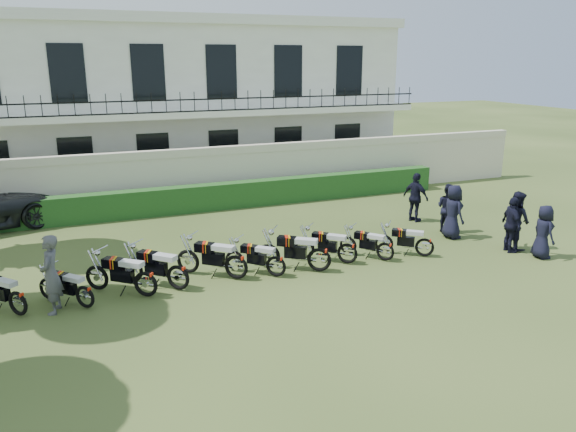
% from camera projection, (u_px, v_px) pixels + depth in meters
% --- Properties ---
extents(ground, '(100.00, 100.00, 0.00)m').
position_uv_depth(ground, '(273.00, 274.00, 15.26)').
color(ground, '#32451B').
rests_on(ground, ground).
extents(perimeter_wall, '(30.00, 0.35, 2.30)m').
position_uv_depth(perimeter_wall, '(201.00, 176.00, 22.07)').
color(perimeter_wall, beige).
rests_on(perimeter_wall, ground).
extents(hedge, '(18.00, 0.60, 1.00)m').
position_uv_depth(hedge, '(232.00, 195.00, 21.91)').
color(hedge, '#214318').
rests_on(hedge, ground).
extents(building, '(20.40, 9.60, 7.40)m').
position_uv_depth(building, '(169.00, 100.00, 26.70)').
color(building, white).
rests_on(building, ground).
extents(motorcycle_0, '(1.27, 1.45, 1.00)m').
position_uv_depth(motorcycle_0, '(17.00, 297.00, 12.63)').
color(motorcycle_0, black).
rests_on(motorcycle_0, ground).
extents(motorcycle_1, '(1.24, 1.30, 0.93)m').
position_uv_depth(motorcycle_1, '(85.00, 292.00, 13.03)').
color(motorcycle_1, black).
rests_on(motorcycle_1, ground).
extents(motorcycle_2, '(1.63, 1.37, 1.11)m').
position_uv_depth(motorcycle_2, '(145.00, 278.00, 13.62)').
color(motorcycle_2, black).
rests_on(motorcycle_2, ground).
extents(motorcycle_3, '(1.53, 1.49, 1.11)m').
position_uv_depth(motorcycle_3, '(178.00, 271.00, 14.03)').
color(motorcycle_3, black).
rests_on(motorcycle_3, ground).
extents(motorcycle_4, '(1.65, 1.41, 1.13)m').
position_uv_depth(motorcycle_4, '(236.00, 261.00, 14.71)').
color(motorcycle_4, black).
rests_on(motorcycle_4, ground).
extents(motorcycle_5, '(1.37, 1.29, 0.98)m').
position_uv_depth(motorcycle_5, '(276.00, 261.00, 14.91)').
color(motorcycle_5, black).
rests_on(motorcycle_5, ground).
extents(motorcycle_6, '(1.76, 1.32, 1.14)m').
position_uv_depth(motorcycle_6, '(319.00, 254.00, 15.24)').
color(motorcycle_6, black).
rests_on(motorcycle_6, ground).
extents(motorcycle_7, '(1.44, 1.33, 1.02)m').
position_uv_depth(motorcycle_7, '(348.00, 248.00, 15.86)').
color(motorcycle_7, black).
rests_on(motorcycle_7, ground).
extents(motorcycle_8, '(1.13, 1.37, 0.92)m').
position_uv_depth(motorcycle_8, '(386.00, 247.00, 16.10)').
color(motorcycle_8, black).
rests_on(motorcycle_8, ground).
extents(motorcycle_9, '(1.41, 1.16, 0.95)m').
position_uv_depth(motorcycle_9, '(425.00, 243.00, 16.44)').
color(motorcycle_9, black).
rests_on(motorcycle_9, ground).
extents(inspector, '(0.61, 0.77, 1.86)m').
position_uv_depth(inspector, '(51.00, 274.00, 12.72)').
color(inspector, '#56565B').
rests_on(inspector, ground).
extents(officer_0, '(0.62, 0.85, 1.59)m').
position_uv_depth(officer_0, '(544.00, 232.00, 16.31)').
color(officer_0, black).
rests_on(officer_0, ground).
extents(officer_1, '(0.75, 0.93, 1.80)m').
position_uv_depth(officer_1, '(516.00, 220.00, 17.08)').
color(officer_1, black).
rests_on(officer_1, ground).
extents(officer_2, '(0.66, 1.07, 1.70)m').
position_uv_depth(officer_2, '(512.00, 225.00, 16.78)').
color(officer_2, black).
rests_on(officer_2, ground).
extents(officer_3, '(0.58, 0.87, 1.76)m').
position_uv_depth(officer_3, '(453.00, 212.00, 18.10)').
color(officer_3, black).
rests_on(officer_3, ground).
extents(officer_4, '(0.80, 0.93, 1.65)m').
position_uv_depth(officer_4, '(448.00, 208.00, 18.77)').
color(officer_4, black).
rests_on(officer_4, ground).
extents(officer_5, '(0.75, 1.12, 1.76)m').
position_uv_depth(officer_5, '(416.00, 197.00, 19.94)').
color(officer_5, black).
rests_on(officer_5, ground).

